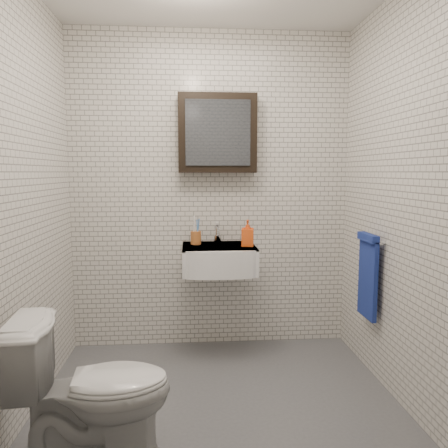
% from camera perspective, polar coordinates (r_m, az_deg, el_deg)
% --- Properties ---
extents(ground, '(2.20, 2.00, 0.01)m').
position_cam_1_polar(ground, '(2.86, -0.62, -22.56)').
color(ground, '#505258').
rests_on(ground, ground).
extents(room_shell, '(2.22, 2.02, 2.51)m').
position_cam_1_polar(room_shell, '(2.49, -0.66, 8.21)').
color(room_shell, silver).
rests_on(room_shell, ground).
extents(washbasin, '(0.55, 0.50, 0.20)m').
position_cam_1_polar(washbasin, '(3.29, -0.63, -4.58)').
color(washbasin, white).
rests_on(washbasin, room_shell).
extents(faucet, '(0.06, 0.20, 0.15)m').
position_cam_1_polar(faucet, '(3.45, -0.85, -1.31)').
color(faucet, silver).
rests_on(faucet, washbasin).
extents(mirror_cabinet, '(0.60, 0.15, 0.60)m').
position_cam_1_polar(mirror_cabinet, '(3.43, -0.87, 11.73)').
color(mirror_cabinet, black).
rests_on(mirror_cabinet, room_shell).
extents(towel_rail, '(0.09, 0.30, 0.58)m').
position_cam_1_polar(towel_rail, '(3.16, 18.30, -6.01)').
color(towel_rail, silver).
rests_on(towel_rail, room_shell).
extents(toothbrush_cup, '(0.10, 0.10, 0.22)m').
position_cam_1_polar(toothbrush_cup, '(3.38, -3.70, -1.71)').
color(toothbrush_cup, '#AE5F2B').
rests_on(toothbrush_cup, washbasin).
extents(soap_bottle, '(0.10, 0.11, 0.20)m').
position_cam_1_polar(soap_bottle, '(3.29, 3.10, -1.18)').
color(soap_bottle, '#FE601A').
rests_on(soap_bottle, washbasin).
extents(toilet, '(0.76, 0.47, 0.74)m').
position_cam_1_polar(toilet, '(2.32, -16.65, -20.03)').
color(toilet, silver).
rests_on(toilet, ground).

